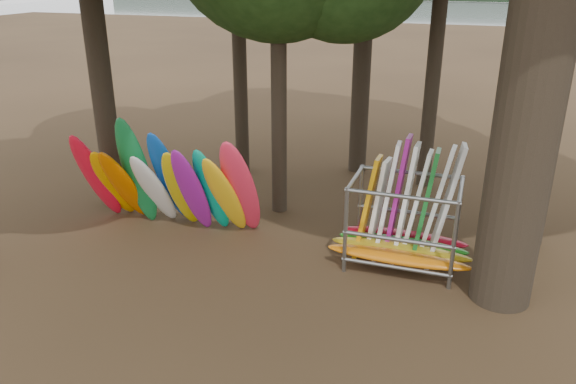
% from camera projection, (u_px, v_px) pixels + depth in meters
% --- Properties ---
extents(ground, '(120.00, 120.00, 0.00)m').
position_uv_depth(ground, '(275.00, 278.00, 12.05)').
color(ground, '#47331E').
rests_on(ground, ground).
extents(lake, '(160.00, 160.00, 0.00)m').
position_uv_depth(lake, '(454.00, 25.00, 64.71)').
color(lake, gray).
rests_on(lake, ground).
extents(kayak_row, '(4.69, 2.03, 3.15)m').
position_uv_depth(kayak_row, '(166.00, 185.00, 13.73)').
color(kayak_row, red).
rests_on(kayak_row, ground).
extents(storage_rack, '(3.12, 1.60, 2.89)m').
position_uv_depth(storage_rack, '(403.00, 225.00, 12.33)').
color(storage_rack, slate).
rests_on(storage_rack, ground).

